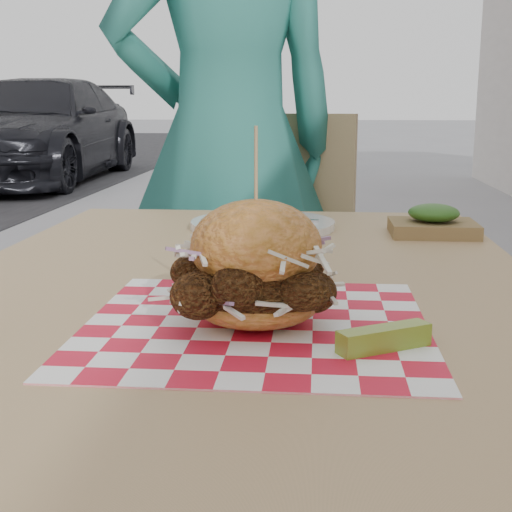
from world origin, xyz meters
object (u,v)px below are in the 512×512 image
object	(u,v)px
sandwich	(256,271)
car_dark	(37,129)
diner	(229,144)
patio_table	(241,332)
patio_chair	(286,259)

from	to	relation	value
sandwich	car_dark	bearing A→B (deg)	113.15
diner	patio_table	distance (m)	0.96
diner	patio_chair	size ratio (longest dim) A/B	1.84
diner	patio_table	size ratio (longest dim) A/B	1.46
diner	car_dark	size ratio (longest dim) A/B	0.39
diner	car_dark	world-z (taller)	diner
patio_chair	sandwich	size ratio (longest dim) A/B	4.61
patio_table	patio_chair	xyz separation A→B (m)	(0.02, 1.01, -0.12)
car_dark	patio_chair	xyz separation A→B (m)	(3.45, -6.90, -0.09)
patio_table	patio_chair	world-z (taller)	patio_chair
car_dark	patio_chair	size ratio (longest dim) A/B	4.66
sandwich	diner	bearing A→B (deg)	98.42
diner	patio_chair	distance (m)	0.36
diner	car_dark	distance (m)	7.73
car_dark	patio_table	xyz separation A→B (m)	(3.43, -7.92, 0.03)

